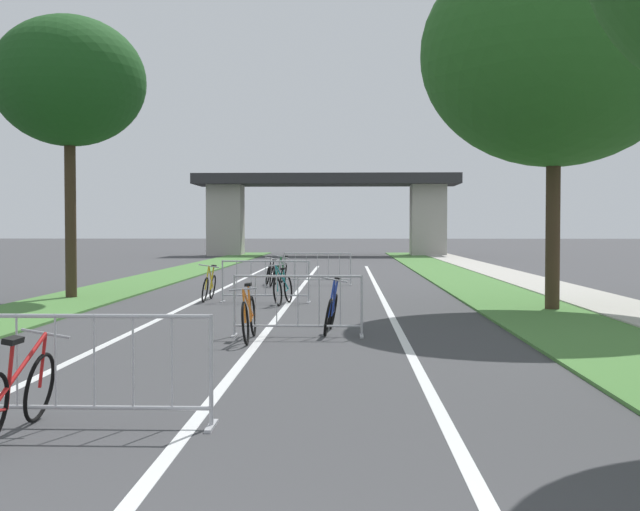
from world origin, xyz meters
TOP-DOWN VIEW (x-y plane):
  - grass_verge_left at (-5.52, 26.40)m, footprint 2.40×64.54m
  - grass_verge_right at (5.52, 26.40)m, footprint 2.40×64.54m
  - sidewalk_path_right at (7.68, 26.40)m, footprint 1.93×64.54m
  - lane_stripe_center at (0.00, 18.67)m, footprint 0.14×37.34m
  - lane_stripe_right_lane at (2.37, 18.67)m, footprint 0.14×37.34m
  - lane_stripe_left_lane at (-2.37, 18.67)m, footprint 0.14×37.34m
  - overpass_bridge at (0.00, 53.34)m, footprint 18.06×4.39m
  - tree_left_oak_mid at (-5.78, 18.45)m, footprint 3.95×3.95m
  - tree_right_oak_near at (6.03, 15.76)m, footprint 5.92×5.92m
  - crowd_barrier_nearest at (-0.89, 4.93)m, footprint 2.23×0.45m
  - crowd_barrier_second at (0.61, 11.28)m, footprint 2.23×0.45m
  - crowd_barrier_third at (-0.60, 17.62)m, footprint 2.25×0.56m
  - crowd_barrier_fourth at (0.47, 23.97)m, footprint 2.24×0.46m
  - bicycle_green_0 at (-0.78, 24.48)m, footprint 0.54×1.69m
  - bicycle_teal_1 at (-0.12, 17.11)m, footprint 0.61×1.66m
  - bicycle_blue_2 at (1.16, 11.81)m, footprint 0.45×1.68m
  - bicycle_yellow_3 at (-2.08, 18.07)m, footprint 0.52×1.66m
  - bicycle_black_4 at (-1.03, 23.52)m, footprint 0.52×1.69m
  - bicycle_orange_5 at (-0.17, 10.76)m, footprint 0.45×1.79m
  - bicycle_red_6 at (-1.47, 4.56)m, footprint 0.47×1.71m

SIDE VIEW (x-z plane):
  - lane_stripe_center at x=0.00m, z-range 0.00..0.01m
  - lane_stripe_right_lane at x=2.37m, z-range 0.00..0.01m
  - lane_stripe_left_lane at x=-2.37m, z-range 0.00..0.01m
  - grass_verge_left at x=-5.52m, z-range 0.00..0.05m
  - grass_verge_right at x=5.52m, z-range 0.00..0.05m
  - sidewalk_path_right at x=7.68m, z-range 0.00..0.08m
  - bicycle_black_4 at x=-1.03m, z-range -0.09..0.82m
  - bicycle_yellow_3 at x=-2.08m, z-range -0.11..0.85m
  - bicycle_blue_2 at x=1.16m, z-range -0.13..0.88m
  - bicycle_red_6 at x=-1.47m, z-range -0.08..0.84m
  - bicycle_green_0 at x=-0.78m, z-range -0.11..0.88m
  - bicycle_teal_1 at x=-0.12m, z-range -0.12..0.89m
  - bicycle_orange_5 at x=-0.17m, z-range -0.08..0.85m
  - crowd_barrier_nearest at x=-0.89m, z-range -0.01..1.04m
  - crowd_barrier_second at x=0.61m, z-range -0.01..1.04m
  - crowd_barrier_third at x=-0.60m, z-range -0.01..1.04m
  - crowd_barrier_fourth at x=0.47m, z-range -0.01..1.04m
  - overpass_bridge at x=0.00m, z-range 1.05..6.62m
  - tree_left_oak_mid at x=-5.78m, z-range 1.97..9.32m
  - tree_right_oak_near at x=6.03m, z-range 1.60..9.85m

